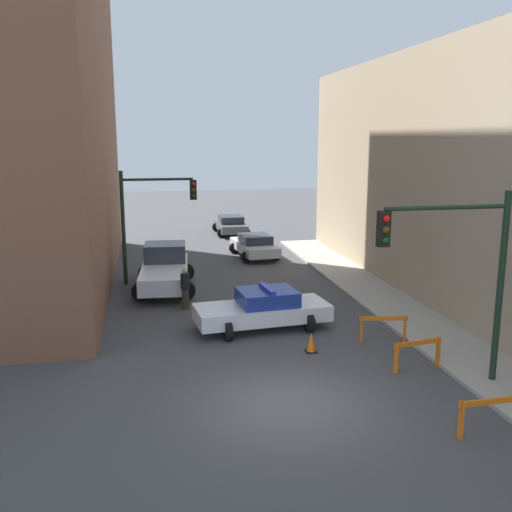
# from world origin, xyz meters

# --- Properties ---
(ground_plane) EXTENTS (120.00, 120.00, 0.00)m
(ground_plane) POSITION_xyz_m (0.00, 0.00, 0.00)
(ground_plane) COLOR #424244
(sidewalk_right) EXTENTS (2.40, 44.00, 0.12)m
(sidewalk_right) POSITION_xyz_m (6.20, 0.00, 0.06)
(sidewalk_right) COLOR #9E998E
(sidewalk_right) RESTS_ON ground_plane
(traffic_light_near) EXTENTS (3.64, 0.35, 5.20)m
(traffic_light_near) POSITION_xyz_m (4.73, 0.17, 3.53)
(traffic_light_near) COLOR black
(traffic_light_near) RESTS_ON sidewalk_right
(traffic_light_far) EXTENTS (3.44, 0.35, 5.20)m
(traffic_light_far) POSITION_xyz_m (-3.30, 13.12, 3.40)
(traffic_light_far) COLOR black
(traffic_light_far) RESTS_ON ground_plane
(police_car) EXTENTS (4.87, 2.67, 1.52)m
(police_car) POSITION_xyz_m (0.60, 5.85, 0.72)
(police_car) COLOR white
(police_car) RESTS_ON ground_plane
(white_truck) EXTENTS (2.88, 5.52, 1.90)m
(white_truck) POSITION_xyz_m (-2.63, 12.04, 0.91)
(white_truck) COLOR silver
(white_truck) RESTS_ON ground_plane
(parked_car_near) EXTENTS (2.54, 4.45, 1.31)m
(parked_car_near) POSITION_xyz_m (2.57, 17.96, 0.67)
(parked_car_near) COLOR silver
(parked_car_near) RESTS_ON ground_plane
(parked_car_mid) EXTENTS (2.29, 4.31, 1.31)m
(parked_car_mid) POSITION_xyz_m (2.38, 25.92, 0.67)
(parked_car_mid) COLOR #474C51
(parked_car_mid) RESTS_ON ground_plane
(pedestrian_crossing) EXTENTS (0.51, 0.51, 1.66)m
(pedestrian_crossing) POSITION_xyz_m (-1.95, 8.69, 0.86)
(pedestrian_crossing) COLOR #382D23
(pedestrian_crossing) RESTS_ON ground_plane
(barrier_mid) EXTENTS (1.60, 0.21, 0.90)m
(barrier_mid) POSITION_xyz_m (4.16, -2.38, 0.62)
(barrier_mid) COLOR orange
(barrier_mid) RESTS_ON ground_plane
(barrier_back) EXTENTS (1.59, 0.39, 0.90)m
(barrier_back) POSITION_xyz_m (4.27, 1.41, 0.62)
(barrier_back) COLOR orange
(barrier_back) RESTS_ON ground_plane
(barrier_corner) EXTENTS (1.58, 0.43, 0.90)m
(barrier_corner) POSITION_xyz_m (4.20, 3.73, 0.62)
(barrier_corner) COLOR orange
(barrier_corner) RESTS_ON ground_plane
(traffic_cone) EXTENTS (0.36, 0.36, 0.66)m
(traffic_cone) POSITION_xyz_m (1.63, 3.35, 0.32)
(traffic_cone) COLOR black
(traffic_cone) RESTS_ON ground_plane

